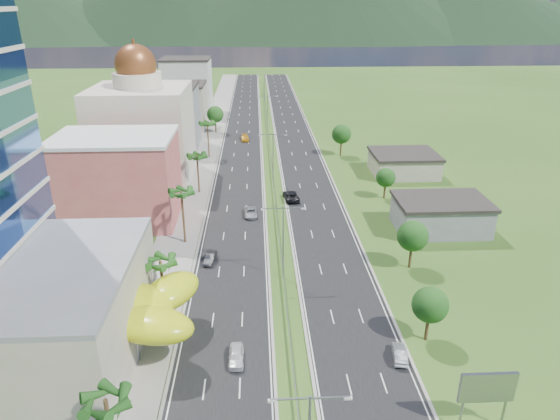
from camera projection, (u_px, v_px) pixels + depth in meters
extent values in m
plane|color=#2D5119|center=(287.00, 318.00, 62.63)|extent=(500.00, 500.00, 0.00)
cube|color=black|center=(242.00, 137.00, 145.06)|extent=(11.00, 260.00, 0.04)
cube|color=black|center=(294.00, 136.00, 145.73)|extent=(11.00, 260.00, 0.04)
cube|color=gray|center=(210.00, 137.00, 144.62)|extent=(7.00, 260.00, 0.12)
cube|color=gray|center=(270.00, 152.00, 128.61)|extent=(0.08, 216.00, 0.28)
cube|color=gray|center=(263.00, 88.00, 222.52)|extent=(0.10, 0.12, 0.70)
cube|color=gray|center=(290.00, 399.00, 35.36)|extent=(2.88, 0.12, 0.12)
cube|color=gray|center=(330.00, 398.00, 35.49)|extent=(2.88, 0.12, 0.12)
cube|color=silver|center=(272.00, 401.00, 35.34)|extent=(0.60, 0.25, 0.18)
cube|color=silver|center=(348.00, 398.00, 35.59)|extent=(0.60, 0.25, 0.18)
cylinder|color=gray|center=(283.00, 243.00, 69.68)|extent=(0.20, 0.20, 11.00)
cube|color=gray|center=(273.00, 208.00, 67.55)|extent=(2.88, 0.12, 0.12)
cube|color=gray|center=(294.00, 208.00, 67.68)|extent=(2.88, 0.12, 0.12)
cube|color=silver|center=(263.00, 209.00, 67.53)|extent=(0.60, 0.25, 0.18)
cube|color=silver|center=(303.00, 209.00, 67.78)|extent=(0.60, 0.25, 0.18)
cylinder|color=gray|center=(273.00, 159.00, 106.47)|extent=(0.20, 0.20, 11.00)
cube|color=gray|center=(266.00, 135.00, 104.34)|extent=(2.88, 0.12, 0.12)
cube|color=gray|center=(280.00, 135.00, 104.47)|extent=(2.88, 0.12, 0.12)
cube|color=silver|center=(260.00, 135.00, 104.32)|extent=(0.60, 0.25, 0.18)
cube|color=silver|center=(286.00, 135.00, 104.57)|extent=(0.60, 0.25, 0.18)
cylinder|color=gray|center=(268.00, 114.00, 147.86)|extent=(0.20, 0.20, 11.00)
cube|color=gray|center=(263.00, 96.00, 145.73)|extent=(2.88, 0.12, 0.12)
cube|color=gray|center=(272.00, 96.00, 145.86)|extent=(2.88, 0.12, 0.12)
cube|color=silver|center=(258.00, 97.00, 145.71)|extent=(0.60, 0.25, 0.18)
cube|color=silver|center=(277.00, 96.00, 145.95)|extent=(0.60, 0.25, 0.18)
cylinder|color=gray|center=(265.00, 89.00, 189.25)|extent=(0.20, 0.20, 11.00)
cube|color=gray|center=(261.00, 75.00, 187.11)|extent=(2.88, 0.12, 0.12)
cube|color=gray|center=(268.00, 75.00, 187.24)|extent=(2.88, 0.12, 0.12)
cube|color=silver|center=(257.00, 75.00, 187.10)|extent=(0.60, 0.25, 0.18)
cube|color=silver|center=(272.00, 75.00, 187.34)|extent=(0.60, 0.25, 0.18)
cylinder|color=gray|center=(86.00, 320.00, 58.94)|extent=(0.50, 0.50, 4.00)
cylinder|color=gray|center=(137.00, 345.00, 54.65)|extent=(0.50, 0.50, 4.00)
cylinder|color=gray|center=(92.00, 365.00, 51.72)|extent=(0.50, 0.50, 4.00)
cylinder|color=gray|center=(163.00, 318.00, 59.34)|extent=(0.50, 0.50, 4.00)
cube|color=#C04F4F|center=(118.00, 180.00, 87.88)|extent=(20.00, 15.00, 15.00)
cube|color=beige|center=(143.00, 134.00, 108.06)|extent=(20.00, 20.00, 20.00)
cylinder|color=beige|center=(137.00, 80.00, 103.58)|extent=(10.00, 10.00, 3.00)
sphere|color=brown|center=(136.00, 65.00, 102.41)|extent=(8.40, 8.40, 8.40)
cube|color=slate|center=(167.00, 118.00, 131.88)|extent=(16.00, 15.00, 16.00)
cube|color=#A49987|center=(179.00, 107.00, 152.70)|extent=(16.00, 15.00, 13.00)
cube|color=silver|center=(188.00, 87.00, 172.88)|extent=(16.00, 15.00, 18.00)
cylinder|color=gray|center=(461.00, 414.00, 46.13)|extent=(0.24, 0.24, 3.20)
cylinder|color=gray|center=(503.00, 412.00, 46.30)|extent=(0.24, 0.24, 3.20)
cube|color=#D85919|center=(488.00, 388.00, 45.04)|extent=(5.20, 0.35, 3.20)
cube|color=slate|center=(440.00, 216.00, 85.90)|extent=(15.00, 10.00, 5.00)
cube|color=#A49987|center=(404.00, 164.00, 113.70)|extent=(14.00, 12.00, 4.40)
cylinder|color=#47301C|center=(163.00, 287.00, 62.32)|extent=(0.36, 0.36, 7.50)
cylinder|color=#47301C|center=(183.00, 217.00, 80.42)|extent=(0.36, 0.36, 9.00)
cylinder|color=#47301C|center=(198.00, 174.00, 101.77)|extent=(0.36, 0.36, 8.00)
cylinder|color=#47301C|center=(208.00, 140.00, 124.60)|extent=(0.36, 0.36, 8.80)
cylinder|color=#47301C|center=(216.00, 125.00, 148.36)|extent=(0.40, 0.40, 4.90)
sphere|color=#205219|center=(215.00, 114.00, 147.13)|extent=(4.90, 4.90, 4.90)
cylinder|color=#47301C|center=(427.00, 324.00, 57.93)|extent=(0.40, 0.40, 4.20)
sphere|color=#205219|center=(430.00, 305.00, 56.88)|extent=(4.20, 4.20, 4.20)
cylinder|color=#47301C|center=(411.00, 254.00, 73.63)|extent=(0.40, 0.40, 4.55)
sphere|color=#205219|center=(413.00, 236.00, 72.49)|extent=(4.55, 4.55, 4.55)
cylinder|color=#47301C|center=(385.00, 189.00, 99.65)|extent=(0.40, 0.40, 3.85)
sphere|color=#205219|center=(386.00, 177.00, 98.69)|extent=(3.85, 3.85, 3.85)
cylinder|color=#47301C|center=(341.00, 146.00, 126.86)|extent=(0.40, 0.40, 4.90)
sphere|color=#205219|center=(341.00, 134.00, 125.63)|extent=(4.90, 4.90, 4.90)
imported|color=white|center=(236.00, 356.00, 54.88)|extent=(1.69, 4.15, 1.41)
imported|color=black|center=(210.00, 258.00, 75.72)|extent=(1.94, 4.25, 1.35)
imported|color=#999BA1|center=(251.00, 212.00, 91.94)|extent=(2.51, 5.03, 1.37)
imported|color=gold|center=(245.00, 138.00, 141.03)|extent=(2.44, 5.35, 1.52)
imported|color=#999CA0|center=(400.00, 353.00, 55.34)|extent=(2.02, 4.20, 1.33)
imported|color=black|center=(291.00, 196.00, 99.24)|extent=(3.31, 6.11, 1.63)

